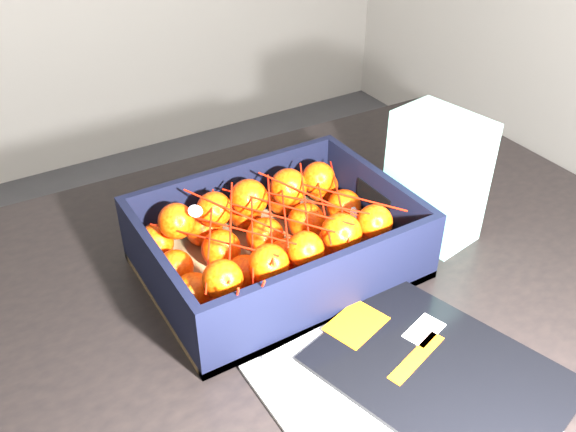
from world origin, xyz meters
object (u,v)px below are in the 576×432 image
table (290,325)px  magazine_stack (409,392)px  produce_crate (277,249)px  retail_carton (436,177)px

table → magazine_stack: bearing=-89.1°
table → produce_crate: 0.14m
retail_carton → produce_crate: bearing=160.4°
table → retail_carton: retail_carton is taller
produce_crate → retail_carton: (0.25, -0.05, 0.07)m
retail_carton → table: bearing=166.3°
retail_carton → magazine_stack: bearing=-145.1°
produce_crate → table: bearing=-79.0°
table → produce_crate: (-0.01, 0.03, 0.13)m
table → produce_crate: bearing=101.0°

